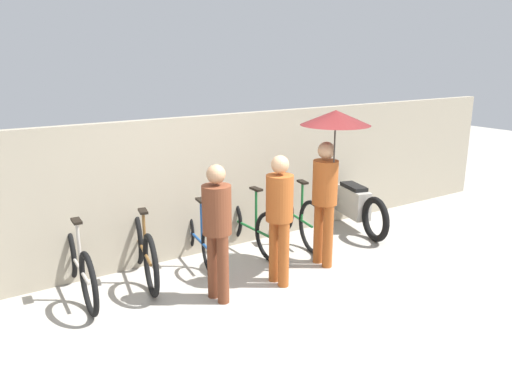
# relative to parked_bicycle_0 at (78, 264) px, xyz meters

# --- Properties ---
(ground_plane) EXTENTS (30.00, 30.00, 0.00)m
(ground_plane) POSITION_rel_parked_bicycle_0_xyz_m (1.56, -1.79, -0.37)
(ground_plane) COLOR #9E998E
(back_wall) EXTENTS (12.26, 0.12, 1.89)m
(back_wall) POSITION_rel_parked_bicycle_0_xyz_m (1.56, 0.40, 0.58)
(back_wall) COLOR gray
(back_wall) RESTS_ON ground
(parked_bicycle_0) EXTENTS (0.44, 1.78, 1.02)m
(parked_bicycle_0) POSITION_rel_parked_bicycle_0_xyz_m (0.00, 0.00, 0.00)
(parked_bicycle_0) COLOR black
(parked_bicycle_0) RESTS_ON ground
(parked_bicycle_1) EXTENTS (0.51, 1.71, 0.97)m
(parked_bicycle_1) POSITION_rel_parked_bicycle_0_xyz_m (0.78, 0.01, 0.01)
(parked_bicycle_1) COLOR black
(parked_bicycle_1) RESTS_ON ground
(parked_bicycle_2) EXTENTS (0.44, 1.65, 1.09)m
(parked_bicycle_2) POSITION_rel_parked_bicycle_0_xyz_m (1.56, 0.09, -0.01)
(parked_bicycle_2) COLOR black
(parked_bicycle_2) RESTS_ON ground
(parked_bicycle_3) EXTENTS (0.44, 1.76, 0.97)m
(parked_bicycle_3) POSITION_rel_parked_bicycle_0_xyz_m (2.34, 0.07, -0.00)
(parked_bicycle_3) COLOR black
(parked_bicycle_3) RESTS_ON ground
(parked_bicycle_4) EXTENTS (0.51, 1.70, 0.98)m
(parked_bicycle_4) POSITION_rel_parked_bicycle_0_xyz_m (3.12, -0.01, 0.02)
(parked_bicycle_4) COLOR black
(parked_bicycle_4) RESTS_ON ground
(pedestrian_leading) EXTENTS (0.32, 0.32, 1.55)m
(pedestrian_leading) POSITION_rel_parked_bicycle_0_xyz_m (1.26, -1.00, 0.53)
(pedestrian_leading) COLOR brown
(pedestrian_leading) RESTS_ON ground
(pedestrian_center) EXTENTS (0.32, 0.32, 1.57)m
(pedestrian_center) POSITION_rel_parked_bicycle_0_xyz_m (2.07, -1.03, 0.54)
(pedestrian_center) COLOR #9E4C1E
(pedestrian_center) RESTS_ON ground
(pedestrian_trailing) EXTENTS (0.85, 0.85, 2.03)m
(pedestrian_trailing) POSITION_rel_parked_bicycle_0_xyz_m (2.89, -0.97, 1.15)
(pedestrian_trailing) COLOR #9E4C1E
(pedestrian_trailing) RESTS_ON ground
(motorcycle) EXTENTS (0.75, 1.96, 0.90)m
(motorcycle) POSITION_rel_parked_bicycle_0_xyz_m (4.26, -0.01, 0.02)
(motorcycle) COLOR black
(motorcycle) RESTS_ON ground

